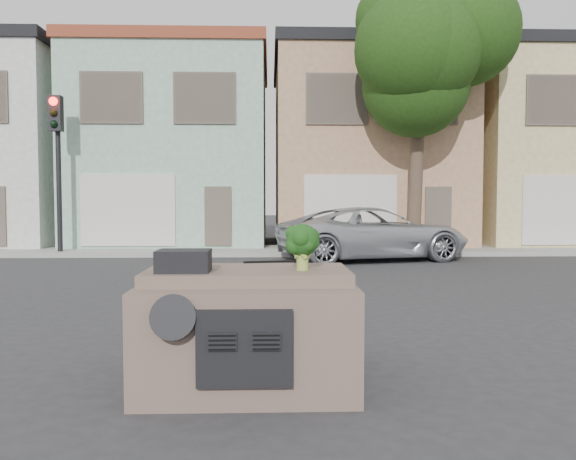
{
  "coord_description": "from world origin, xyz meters",
  "views": [
    {
      "loc": [
        0.21,
        -8.5,
        1.77
      ],
      "look_at": [
        0.5,
        0.5,
        1.3
      ],
      "focal_mm": 35.0,
      "sensor_mm": 36.0,
      "label": 1
    }
  ],
  "objects": [
    {
      "name": "car_dashboard",
      "position": [
        0.0,
        -3.0,
        0.56
      ],
      "size": [
        2.0,
        1.8,
        1.12
      ],
      "primitive_type": "cube",
      "color": "brown",
      "rests_on": "ground"
    },
    {
      "name": "townhouse_tan",
      "position": [
        4.0,
        14.5,
        3.77
      ],
      "size": [
        7.2,
        8.2,
        7.55
      ],
      "primitive_type": "cube",
      "color": "tan",
      "rests_on": "ground"
    },
    {
      "name": "traffic_signal",
      "position": [
        -6.5,
        9.5,
        2.55
      ],
      "size": [
        0.4,
        0.4,
        5.1
      ],
      "primitive_type": "cube",
      "color": "black",
      "rests_on": "ground"
    },
    {
      "name": "silver_pickup",
      "position": [
        3.3,
        8.13,
        0.0
      ],
      "size": [
        6.15,
        3.92,
        1.58
      ],
      "primitive_type": "imported",
      "rotation": [
        0.0,
        0.0,
        1.82
      ],
      "color": "silver",
      "rests_on": "ground"
    },
    {
      "name": "townhouse_mint",
      "position": [
        -3.5,
        14.5,
        3.77
      ],
      "size": [
        7.2,
        8.2,
        7.55
      ],
      "primitive_type": "cube",
      "color": "#97BEA6",
      "rests_on": "ground"
    },
    {
      "name": "instrument_hump",
      "position": [
        -0.58,
        -3.35,
        1.22
      ],
      "size": [
        0.48,
        0.38,
        0.2
      ],
      "primitive_type": "cube",
      "color": "black",
      "rests_on": "car_dashboard"
    },
    {
      "name": "broccoli",
      "position": [
        0.52,
        -3.28,
        1.34
      ],
      "size": [
        0.45,
        0.45,
        0.45
      ],
      "primitive_type": "cube",
      "rotation": [
        0.0,
        0.0,
        4.43
      ],
      "color": "#143810",
      "rests_on": "car_dashboard"
    },
    {
      "name": "townhouse_beige",
      "position": [
        11.5,
        14.5,
        3.77
      ],
      "size": [
        7.2,
        8.2,
        7.55
      ],
      "primitive_type": "cube",
      "color": "#D7C183",
      "rests_on": "ground"
    },
    {
      "name": "ground_plane",
      "position": [
        0.0,
        0.0,
        0.0
      ],
      "size": [
        120.0,
        120.0,
        0.0
      ],
      "primitive_type": "plane",
      "color": "#303033",
      "rests_on": "ground"
    },
    {
      "name": "sidewalk",
      "position": [
        0.0,
        10.5,
        0.07
      ],
      "size": [
        40.0,
        3.0,
        0.15
      ],
      "primitive_type": "cube",
      "color": "gray",
      "rests_on": "ground"
    },
    {
      "name": "wiper_arm",
      "position": [
        0.28,
        -2.62,
        1.13
      ],
      "size": [
        0.69,
        0.15,
        0.02
      ],
      "primitive_type": "cube",
      "rotation": [
        0.0,
        0.0,
        0.17
      ],
      "color": "black",
      "rests_on": "car_dashboard"
    },
    {
      "name": "tree_near",
      "position": [
        5.0,
        9.8,
        4.25
      ],
      "size": [
        4.4,
        4.0,
        8.5
      ],
      "primitive_type": "cube",
      "color": "#1F3F11",
      "rests_on": "ground"
    }
  ]
}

